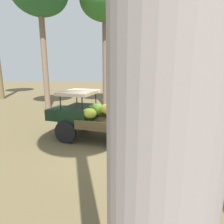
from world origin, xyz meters
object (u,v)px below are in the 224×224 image
Objects in this scene: farmer at (144,108)px; wooden_crate at (162,148)px; truck at (97,116)px; loose_banana_bunch at (163,126)px.

wooden_crate is at bearing 15.45° from farmer.
farmer is 2.98× the size of wooden_crate.
wooden_crate is (-2.21, 1.45, -0.68)m from truck.
farmer is 1.20m from loose_banana_bunch.
farmer is at bearing -84.60° from wooden_crate.
farmer is 3.01× the size of loose_banana_bunch.
farmer reaches higher than wooden_crate.
wooden_crate is 2.66m from loose_banana_bunch.
truck is 2.73m from wooden_crate.
farmer is at bearing 4.60° from loose_banana_bunch.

